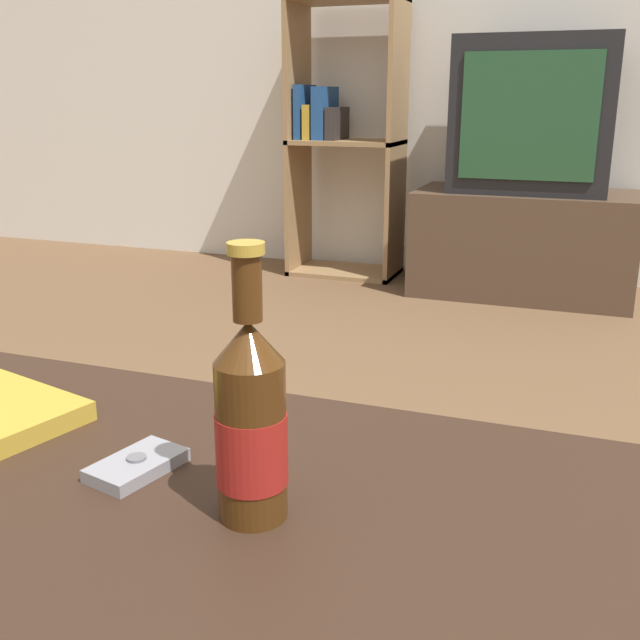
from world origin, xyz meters
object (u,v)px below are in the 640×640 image
cell_phone (137,465)px  television (533,115)px  tv_stand (523,243)px  beer_bottle (251,423)px  bookshelf (341,136)px

cell_phone → television: bearing=100.1°
tv_stand → beer_bottle: size_ratio=3.43×
television → bookshelf: (-0.84, 0.10, -0.10)m
tv_stand → bookshelf: bookshelf is taller
television → beer_bottle: 2.62m
television → cell_phone: television is taller
cell_phone → bookshelf: bearing=117.9°
tv_stand → cell_phone: bearing=-93.3°
bookshelf → beer_bottle: bookshelf is taller
beer_bottle → cell_phone: (-0.15, 0.03, -0.09)m
beer_bottle → cell_phone: bearing=167.2°
beer_bottle → bookshelf: bearing=107.2°
tv_stand → cell_phone: size_ratio=8.09×
television → bookshelf: 0.85m
tv_stand → cell_phone: (-0.15, -2.58, 0.22)m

